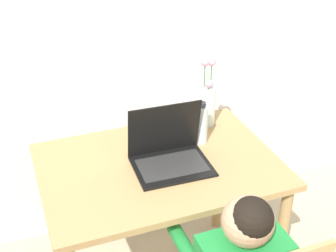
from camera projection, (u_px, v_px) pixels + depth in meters
The scene contains 5 objects.
wall_back at pixel (86, 18), 2.26m from camera, with size 6.40×0.05×2.50m.
dining_table at pixel (159, 183), 2.10m from camera, with size 1.03×0.72×0.76m.
laptop at pixel (169, 151), 2.03m from camera, with size 0.34×0.27×0.26m.
flower_vase at pixel (207, 101), 2.29m from camera, with size 0.08×0.08×0.35m.
water_bottle at pixel (201, 124), 2.16m from camera, with size 0.06×0.06×0.21m.
Camera 1 is at (-0.41, 0.01, 1.93)m, focal length 50.00 mm.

